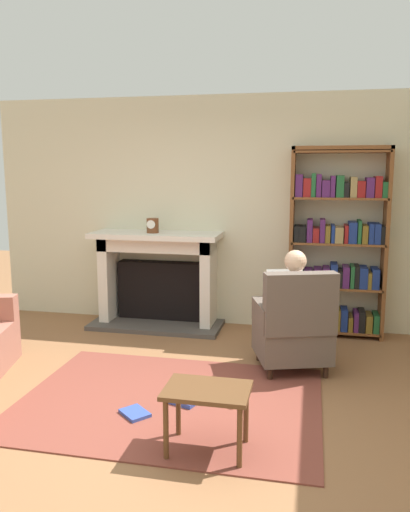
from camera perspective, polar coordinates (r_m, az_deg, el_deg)
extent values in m
plane|color=#8E5F3C|center=(4.03, -5.18, -17.77)|extent=(14.00, 14.00, 0.00)
cube|color=beige|center=(6.08, 1.72, 4.92)|extent=(5.60, 0.10, 2.70)
cube|color=brown|center=(4.28, -3.96, -15.91)|extent=(2.40, 1.80, 0.01)
cube|color=#4C4742|center=(6.14, -5.48, -7.68)|extent=(1.55, 0.64, 0.05)
cube|color=black|center=(6.25, -4.93, -3.81)|extent=(1.03, 0.20, 0.70)
cube|color=silver|center=(6.31, -10.64, -2.56)|extent=(0.12, 0.44, 1.07)
cube|color=silver|center=(5.95, 0.40, -3.13)|extent=(0.12, 0.44, 1.07)
cube|color=silver|center=(6.02, -5.35, 1.37)|extent=(1.35, 0.44, 0.16)
cube|color=silver|center=(5.95, -5.53, 2.34)|extent=(1.51, 0.56, 0.06)
cylinder|color=brown|center=(5.93, -5.89, 3.41)|extent=(0.14, 0.14, 0.17)
cylinder|color=white|center=(5.86, -6.08, 3.54)|extent=(0.10, 0.01, 0.10)
cube|color=brown|center=(5.81, 9.65, 1.59)|extent=(0.04, 0.32, 2.10)
cube|color=brown|center=(5.86, 19.53, 1.24)|extent=(0.04, 0.32, 2.10)
cube|color=brown|center=(5.76, 15.06, 11.61)|extent=(1.05, 0.32, 0.04)
cube|color=brown|center=(6.03, 14.21, -7.93)|extent=(1.01, 0.32, 0.02)
cube|color=maroon|center=(5.99, 9.91, -6.91)|extent=(0.04, 0.26, 0.17)
cube|color=brown|center=(5.98, 10.66, -6.64)|extent=(0.09, 0.26, 0.24)
cube|color=black|center=(5.98, 11.52, -6.70)|extent=(0.07, 0.26, 0.23)
cube|color=maroon|center=(5.98, 12.31, -6.96)|extent=(0.08, 0.26, 0.18)
cube|color=brown|center=(5.98, 13.21, -6.97)|extent=(0.08, 0.26, 0.19)
cube|color=#1E592D|center=(5.98, 13.95, -6.82)|extent=(0.06, 0.26, 0.22)
cube|color=brown|center=(5.98, 14.58, -6.79)|extent=(0.06, 0.26, 0.23)
cube|color=navy|center=(5.99, 15.28, -6.78)|extent=(0.07, 0.26, 0.24)
cube|color=brown|center=(6.00, 15.93, -7.14)|extent=(0.05, 0.26, 0.17)
cube|color=#4C1E59|center=(6.00, 16.51, -6.92)|extent=(0.05, 0.26, 0.22)
cube|color=black|center=(6.00, 17.10, -6.88)|extent=(0.07, 0.26, 0.23)
cube|color=brown|center=(6.02, 17.82, -7.06)|extent=(0.07, 0.26, 0.19)
cube|color=#1E592D|center=(6.02, 18.55, -7.03)|extent=(0.06, 0.26, 0.20)
cube|color=brown|center=(5.90, 14.41, -3.34)|extent=(1.01, 0.32, 0.02)
cube|color=navy|center=(5.86, 10.04, -1.89)|extent=(0.04, 0.26, 0.25)
cube|color=black|center=(5.86, 10.62, -2.24)|extent=(0.07, 0.26, 0.19)
cube|color=#4C1E59|center=(5.86, 11.49, -2.28)|extent=(0.09, 0.26, 0.18)
cube|color=#4C1E59|center=(5.86, 12.48, -2.25)|extent=(0.09, 0.26, 0.20)
cube|color=#4C1E59|center=(5.86, 13.38, -2.21)|extent=(0.08, 0.26, 0.21)
cube|color=navy|center=(5.86, 14.22, -2.03)|extent=(0.07, 0.26, 0.26)
cube|color=black|center=(5.87, 14.85, -2.37)|extent=(0.05, 0.26, 0.19)
cube|color=#4C1E59|center=(5.87, 15.47, -2.19)|extent=(0.07, 0.26, 0.23)
cube|color=#1E592D|center=(5.87, 16.13, -2.14)|extent=(0.04, 0.26, 0.24)
cube|color=black|center=(5.88, 16.60, -2.17)|extent=(0.05, 0.26, 0.24)
cube|color=navy|center=(5.89, 17.27, -2.25)|extent=(0.09, 0.26, 0.23)
cube|color=brown|center=(5.90, 17.89, -2.50)|extent=(0.04, 0.26, 0.18)
cube|color=navy|center=(5.90, 18.48, -2.34)|extent=(0.08, 0.26, 0.22)
cube|color=brown|center=(5.81, 14.61, 1.42)|extent=(1.01, 0.32, 0.02)
cube|color=black|center=(5.78, 10.23, 2.54)|extent=(0.05, 0.26, 0.18)
cube|color=black|center=(5.78, 10.88, 2.51)|extent=(0.07, 0.26, 0.17)
cube|color=#4C1E59|center=(5.78, 11.66, 2.85)|extent=(0.06, 0.26, 0.25)
cube|color=maroon|center=(5.78, 12.33, 2.38)|extent=(0.07, 0.26, 0.16)
cube|color=#4C1E59|center=(5.78, 13.01, 2.82)|extent=(0.05, 0.26, 0.25)
cube|color=brown|center=(5.78, 13.57, 2.48)|extent=(0.05, 0.26, 0.19)
cube|color=navy|center=(5.79, 14.12, 2.48)|extent=(0.04, 0.26, 0.19)
cube|color=#997F4C|center=(5.79, 14.76, 2.35)|extent=(0.09, 0.26, 0.17)
cube|color=maroon|center=(5.79, 15.50, 2.45)|extent=(0.04, 0.26, 0.19)
cube|color=navy|center=(5.79, 16.17, 2.59)|extent=(0.09, 0.26, 0.23)
cube|color=#1E592D|center=(5.80, 16.86, 2.65)|extent=(0.04, 0.26, 0.25)
cube|color=brown|center=(5.81, 17.42, 2.38)|extent=(0.06, 0.26, 0.20)
cube|color=navy|center=(5.81, 18.05, 2.46)|extent=(0.05, 0.26, 0.22)
cube|color=navy|center=(5.82, 18.67, 2.44)|extent=(0.06, 0.26, 0.22)
cube|color=black|center=(5.83, 19.42, 2.28)|extent=(0.08, 0.26, 0.19)
cube|color=brown|center=(5.76, 14.82, 6.29)|extent=(1.01, 0.32, 0.02)
cube|color=#4C1E59|center=(5.74, 10.52, 7.78)|extent=(0.08, 0.26, 0.24)
cube|color=maroon|center=(5.74, 11.39, 7.54)|extent=(0.08, 0.26, 0.20)
cube|color=#1E592D|center=(5.74, 12.07, 7.78)|extent=(0.05, 0.26, 0.25)
cube|color=#4C1E59|center=(5.74, 12.63, 7.72)|extent=(0.05, 0.26, 0.25)
cube|color=#4C1E59|center=(5.74, 13.39, 7.36)|extent=(0.08, 0.26, 0.18)
cube|color=#4C1E59|center=(5.75, 14.11, 7.58)|extent=(0.05, 0.26, 0.23)
cube|color=#1E592D|center=(5.75, 14.86, 7.57)|extent=(0.08, 0.26, 0.23)
cube|color=black|center=(5.75, 15.54, 7.16)|extent=(0.05, 0.26, 0.16)
cube|color=#997F4C|center=(5.76, 16.26, 7.44)|extent=(0.07, 0.26, 0.22)
cube|color=maroon|center=(5.76, 17.03, 7.18)|extent=(0.08, 0.26, 0.17)
cube|color=#4C1E59|center=(5.77, 17.94, 7.32)|extent=(0.08, 0.26, 0.21)
cube|color=maroon|center=(5.78, 18.77, 7.36)|extent=(0.07, 0.26, 0.23)
cube|color=#1E592D|center=(5.79, 19.59, 7.02)|extent=(0.09, 0.26, 0.17)
cube|color=brown|center=(5.76, 15.04, 11.21)|extent=(1.01, 0.32, 0.02)
cylinder|color=#331E14|center=(5.24, 11.64, -10.54)|extent=(0.05, 0.05, 0.12)
cylinder|color=#331E14|center=(5.12, 6.06, -10.90)|extent=(0.05, 0.05, 0.12)
cylinder|color=#331E14|center=(4.82, 13.38, -12.45)|extent=(0.05, 0.05, 0.12)
cylinder|color=#331E14|center=(4.68, 7.30, -12.93)|extent=(0.05, 0.05, 0.12)
cube|color=brown|center=(4.88, 9.67, -9.38)|extent=(0.79, 0.77, 0.30)
cube|color=brown|center=(4.54, 10.63, -5.27)|extent=(0.66, 0.35, 0.55)
cube|color=brown|center=(4.89, 12.83, -6.29)|extent=(0.28, 0.55, 0.22)
cube|color=brown|center=(4.74, 6.60, -6.59)|extent=(0.28, 0.55, 0.22)
cube|color=silver|center=(4.72, 9.97, -4.98)|extent=(0.37, 0.29, 0.50)
sphere|color=#D8AD8C|center=(4.64, 10.11, -0.56)|extent=(0.20, 0.20, 0.20)
cube|color=#191E3F|center=(4.98, 10.17, -6.60)|extent=(0.24, 0.42, 0.12)
cube|color=#191E3F|center=(4.94, 8.37, -6.68)|extent=(0.24, 0.42, 0.12)
cylinder|color=#191E3F|center=(5.23, 9.51, -8.76)|extent=(0.10, 0.10, 0.42)
cylinder|color=#191E3F|center=(5.20, 7.79, -8.85)|extent=(0.10, 0.10, 0.42)
cube|color=white|center=(5.01, 8.98, -2.93)|extent=(0.38, 0.21, 0.25)
cube|color=brown|center=(3.43, 0.24, -14.82)|extent=(0.56, 0.39, 0.03)
cylinder|color=brown|center=(3.45, -4.40, -18.85)|extent=(0.04, 0.04, 0.42)
cylinder|color=brown|center=(3.36, 3.90, -19.67)|extent=(0.04, 0.04, 0.42)
cylinder|color=brown|center=(3.71, -3.01, -16.65)|extent=(0.04, 0.04, 0.42)
cylinder|color=brown|center=(3.63, 4.62, -17.32)|extent=(0.04, 0.04, 0.42)
cube|color=#334CA5|center=(4.08, -7.87, -17.04)|extent=(0.28, 0.27, 0.03)
cube|color=#334CA5|center=(4.27, -1.89, -15.61)|extent=(0.29, 0.33, 0.04)
cube|color=gold|center=(4.28, 2.40, -15.57)|extent=(0.34, 0.31, 0.04)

